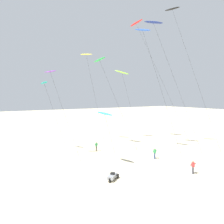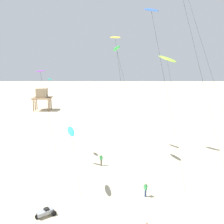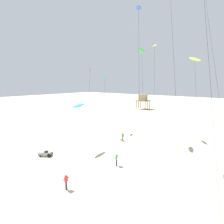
{
  "view_description": "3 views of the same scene",
  "coord_description": "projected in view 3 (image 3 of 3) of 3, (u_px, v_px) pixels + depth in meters",
  "views": [
    {
      "loc": [
        -22.33,
        -21.01,
        9.7
      ],
      "look_at": [
        -0.64,
        12.71,
        6.79
      ],
      "focal_mm": 36.84,
      "sensor_mm": 36.0,
      "label": 1
    },
    {
      "loc": [
        -1.83,
        -25.34,
        15.91
      ],
      "look_at": [
        -1.78,
        10.32,
        8.43
      ],
      "focal_mm": 46.88,
      "sensor_mm": 36.0,
      "label": 2
    },
    {
      "loc": [
        15.72,
        -14.19,
        10.93
      ],
      "look_at": [
        -3.22,
        10.11,
        5.96
      ],
      "focal_mm": 30.17,
      "sensor_mm": 36.0,
      "label": 3
    }
  ],
  "objects": [
    {
      "name": "kite_flyer_furthest",
      "position": [
        123.0,
        137.0,
        34.74
      ],
      "size": [
        0.67,
        0.65,
        1.67
      ],
      "color": "#4C4738",
      "rests_on": "ground"
    },
    {
      "name": "beach_buggy",
      "position": [
        46.0,
        153.0,
        27.84
      ],
      "size": [
        1.98,
        1.81,
        0.82
      ],
      "color": "gray",
      "rests_on": "ground"
    },
    {
      "name": "kite_flyer_middle",
      "position": [
        117.0,
        159.0,
        24.57
      ],
      "size": [
        0.71,
        0.71,
        1.67
      ],
      "color": "navy",
      "rests_on": "ground"
    },
    {
      "name": "kite_blue",
      "position": [
        139.0,
        9.0,
        24.05
      ],
      "size": [
        4.69,
        6.82,
        20.72
      ],
      "color": "blue",
      "rests_on": "ground"
    },
    {
      "name": "kite_yellow",
      "position": [
        155.0,
        47.0,
        36.8
      ],
      "size": [
        3.36,
        4.62,
        18.21
      ],
      "color": "yellow",
      "rests_on": "ground"
    },
    {
      "name": "kite_flyer_nearest",
      "position": [
        66.0,
        182.0,
        19.12
      ],
      "size": [
        0.51,
        0.54,
        1.67
      ],
      "color": "#33333D",
      "rests_on": "ground"
    },
    {
      "name": "ground_plane",
      "position": [
        81.0,
        175.0,
        22.33
      ],
      "size": [
        260.0,
        260.0,
        0.0
      ],
      "primitive_type": "plane",
      "color": "beige"
    },
    {
      "name": "kite_green",
      "position": [
        142.0,
        52.0,
        32.96
      ],
      "size": [
        4.86,
        7.52,
        16.75
      ],
      "color": "green",
      "rests_on": "ground"
    },
    {
      "name": "kite_lime",
      "position": [
        195.0,
        60.0,
        31.59
      ],
      "size": [
        3.78,
        4.63,
        15.38
      ],
      "color": "#8CD833",
      "rests_on": "ground"
    },
    {
      "name": "kite_purple",
      "position": [
        90.0,
        72.0,
        37.38
      ],
      "size": [
        3.84,
        4.94,
        13.54
      ],
      "color": "purple",
      "rests_on": "ground"
    },
    {
      "name": "kite_cyan",
      "position": [
        79.0,
        106.0,
        29.45
      ],
      "size": [
        1.89,
        3.23,
        7.61
      ],
      "color": "#33BFE0",
      "rests_on": "ground"
    },
    {
      "name": "stilt_house",
      "position": [
        143.0,
        98.0,
        75.44
      ],
      "size": [
        4.99,
        4.47,
        6.05
      ],
      "color": "#846647",
      "rests_on": "ground"
    },
    {
      "name": "kite_teal",
      "position": [
        105.0,
        78.0,
        40.79
      ],
      "size": [
        3.19,
        4.77,
        12.11
      ],
      "color": "teal",
      "rests_on": "ground"
    }
  ]
}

